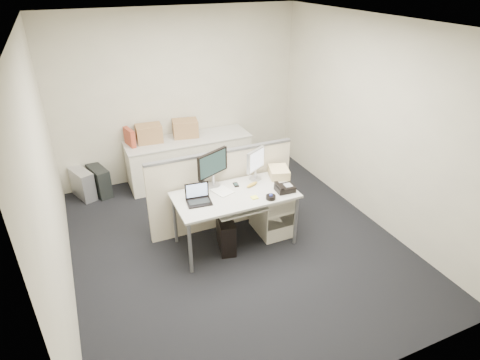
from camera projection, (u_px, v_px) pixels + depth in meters
name	position (u px, v px, depth m)	size (l,w,h in m)	color
floor	(235.00, 242.00, 5.27)	(4.00, 4.50, 0.01)	black
ceiling	(234.00, 24.00, 3.99)	(4.00, 4.50, 0.01)	white
wall_back	(180.00, 96.00, 6.45)	(4.00, 0.02, 2.70)	beige
wall_front	(360.00, 265.00, 2.82)	(4.00, 0.02, 2.70)	beige
wall_left	(47.00, 181.00, 3.92)	(0.02, 4.50, 2.70)	beige
wall_right	(372.00, 123.00, 5.34)	(0.02, 4.50, 2.70)	beige
desk	(235.00, 199.00, 4.96)	(1.50, 0.75, 0.73)	#B0AFA6
keyboard_tray	(241.00, 209.00, 4.83)	(0.62, 0.32, 0.02)	#B0AFA6
drawer_pedestal	(271.00, 210.00, 5.35)	(0.40, 0.55, 0.65)	silver
cubicle_partition	(222.00, 190.00, 5.37)	(2.00, 0.06, 1.10)	beige
back_counter	(189.00, 160.00, 6.66)	(2.00, 0.60, 0.72)	silver
monitor_main	(213.00, 169.00, 5.00)	(0.48, 0.18, 0.48)	black
monitor_small	(256.00, 165.00, 5.17)	(0.34, 0.17, 0.41)	#B7B7BC
laptop	(199.00, 195.00, 4.69)	(0.29, 0.22, 0.22)	black
trackball	(271.00, 197.00, 4.81)	(0.12, 0.12, 0.05)	black
desk_phone	(285.00, 188.00, 4.98)	(0.22, 0.18, 0.07)	black
paper_stack	(222.00, 191.00, 4.98)	(0.20, 0.25, 0.01)	silver
sticky_pad	(254.00, 197.00, 4.84)	(0.08, 0.08, 0.01)	#F9FC45
travel_mug	(202.00, 186.00, 4.94)	(0.08, 0.08, 0.17)	black
banana	(252.00, 184.00, 5.10)	(0.19, 0.05, 0.04)	gold
cellphone	(236.00, 185.00, 5.12)	(0.06, 0.11, 0.01)	black
manila_folders	(279.00, 172.00, 5.32)	(0.24, 0.31, 0.12)	#DCCB85
keyboard	(236.00, 206.00, 4.84)	(0.42, 0.15, 0.02)	black
pc_tower_desk	(226.00, 233.00, 5.08)	(0.19, 0.47, 0.44)	black
pc_tower_spare_dark	(99.00, 181.00, 6.29)	(0.19, 0.49, 0.45)	black
pc_tower_spare_silver	(83.00, 184.00, 6.20)	(0.20, 0.49, 0.46)	#B7B7BC
cardboard_box_left	(149.00, 134.00, 6.30)	(0.39, 0.29, 0.29)	olive
cardboard_box_right	(185.00, 129.00, 6.51)	(0.40, 0.31, 0.29)	olive
red_binder	(130.00, 138.00, 6.18)	(0.07, 0.31, 0.29)	#973722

